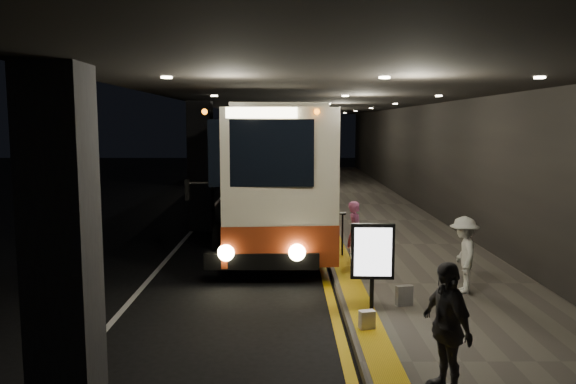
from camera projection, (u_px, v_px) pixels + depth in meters
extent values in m
plane|color=black|center=(235.00, 256.00, 15.48)|extent=(90.00, 90.00, 0.00)
cube|color=silver|center=(198.00, 224.00, 20.43)|extent=(0.12, 50.00, 0.01)
cube|color=gold|center=(312.00, 224.00, 20.45)|extent=(0.18, 50.00, 0.01)
cube|color=#514C44|center=(377.00, 222.00, 20.45)|extent=(4.50, 50.00, 0.15)
cube|color=gold|center=(325.00, 220.00, 20.43)|extent=(0.50, 50.00, 0.01)
cube|color=black|center=(441.00, 142.00, 20.10)|extent=(0.10, 50.00, 6.00)
cube|color=black|center=(61.00, 236.00, 7.26)|extent=(0.80, 0.80, 4.40)
cube|color=black|center=(201.00, 166.00, 19.18)|extent=(0.80, 0.80, 4.40)
cube|color=black|center=(233.00, 150.00, 31.09)|extent=(0.80, 0.80, 4.40)
cube|color=black|center=(316.00, 97.00, 19.89)|extent=(9.00, 50.00, 0.40)
cube|color=beige|center=(270.00, 167.00, 18.63)|extent=(3.47, 12.80, 3.58)
cube|color=maroon|center=(270.00, 206.00, 18.79)|extent=(3.50, 12.82, 0.95)
cube|color=black|center=(261.00, 153.00, 12.23)|extent=(2.32, 0.21, 1.48)
cube|color=black|center=(262.00, 261.00, 12.60)|extent=(2.59, 0.42, 0.37)
cylinder|color=black|center=(220.00, 242.00, 14.86)|extent=(0.30, 1.05, 1.05)
cylinder|color=black|center=(311.00, 242.00, 14.87)|extent=(0.30, 1.05, 1.05)
cylinder|color=black|center=(244.00, 200.00, 23.02)|extent=(0.30, 1.05, 1.05)
cylinder|color=black|center=(302.00, 200.00, 23.03)|extent=(0.30, 1.05, 1.05)
sphere|color=#FFEAA5|center=(226.00, 253.00, 12.49)|extent=(0.38, 0.38, 0.38)
sphere|color=#FFEAA5|center=(297.00, 252.00, 12.49)|extent=(0.38, 0.38, 0.38)
cube|color=#FFF2BF|center=(261.00, 113.00, 12.11)|extent=(1.58, 0.16, 0.23)
cube|color=beige|center=(277.00, 154.00, 32.18)|extent=(2.57, 10.89, 3.07)
cube|color=maroon|center=(277.00, 174.00, 32.32)|extent=(2.59, 10.91, 0.81)
cube|color=black|center=(276.00, 146.00, 26.70)|extent=(1.99, 0.12, 1.26)
cube|color=black|center=(276.00, 189.00, 27.03)|extent=(2.22, 0.31, 0.32)
cylinder|color=black|center=(257.00, 186.00, 28.95)|extent=(0.25, 0.90, 0.90)
cylinder|color=black|center=(296.00, 186.00, 28.96)|extent=(0.25, 0.90, 0.90)
cylinder|color=black|center=(262.00, 174.00, 35.94)|extent=(0.25, 0.90, 0.90)
cylinder|color=black|center=(294.00, 174.00, 35.94)|extent=(0.25, 0.90, 0.90)
cube|color=beige|center=(281.00, 142.00, 47.89)|extent=(3.17, 12.15, 3.41)
cube|color=maroon|center=(281.00, 156.00, 48.04)|extent=(3.19, 12.18, 0.90)
cube|color=black|center=(281.00, 134.00, 41.80)|extent=(2.21, 0.18, 1.40)
cube|color=black|center=(281.00, 165.00, 42.16)|extent=(2.47, 0.39, 0.35)
cylinder|color=black|center=(267.00, 164.00, 44.30)|extent=(0.28, 1.00, 1.00)
cylinder|color=black|center=(295.00, 164.00, 44.31)|extent=(0.28, 1.00, 1.00)
cylinder|color=black|center=(270.00, 158.00, 52.06)|extent=(0.28, 1.00, 1.00)
cylinder|color=black|center=(294.00, 158.00, 52.07)|extent=(0.28, 1.00, 1.00)
imported|color=#D864A7|center=(355.00, 232.00, 14.07)|extent=(0.41, 0.60, 1.57)
imported|color=beige|center=(464.00, 255.00, 11.61)|extent=(0.64, 1.10, 1.59)
imported|color=#464449|center=(446.00, 327.00, 7.26)|extent=(0.80, 1.13, 1.75)
cube|color=black|center=(404.00, 295.00, 10.83)|extent=(0.34, 0.22, 0.39)
cube|color=silver|center=(367.00, 320.00, 9.58)|extent=(0.29, 0.22, 0.33)
cylinder|color=black|center=(372.00, 296.00, 10.36)|extent=(0.08, 0.08, 0.66)
cube|color=black|center=(372.00, 251.00, 10.26)|extent=(0.80, 0.13, 1.03)
cube|color=white|center=(373.00, 252.00, 10.20)|extent=(0.67, 0.05, 0.89)
cylinder|color=black|center=(342.00, 235.00, 14.88)|extent=(0.05, 0.05, 1.13)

